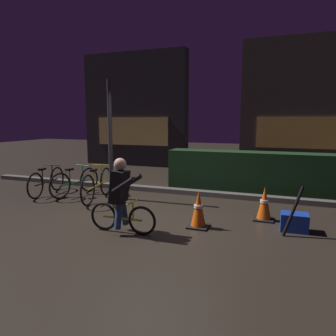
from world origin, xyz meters
The scene contains 14 objects.
ground_plane centered at (0.00, 0.00, 0.00)m, with size 40.00×40.00×0.00m, color #2D261E.
sidewalk_curb centered at (0.00, 2.20, 0.06)m, with size 12.00×0.24×0.12m, color #56544F.
hedge_row centered at (1.80, 3.10, 0.52)m, with size 4.80×0.70×1.04m, color #19381C.
storefront_left centered at (-3.45, 6.50, 2.25)m, with size 4.39×0.54×4.52m.
storefront_right centered at (2.81, 7.20, 2.37)m, with size 4.21×0.54×4.76m.
street_post centered at (-1.47, 1.20, 1.38)m, with size 0.10×0.10×2.77m, color #2D2D33.
parked_bike_leftmost centered at (-3.17, 0.94, 0.33)m, with size 0.46×1.56×0.72m.
parked_bike_left_mid centered at (-2.46, 1.14, 0.33)m, with size 0.46×1.55×0.73m.
parked_bike_center_left centered at (-1.67, 0.91, 0.36)m, with size 0.46×1.71×0.80m.
traffic_cone_near centered at (1.03, -0.10, 0.32)m, with size 0.36×0.36×0.66m.
traffic_cone_far centered at (2.07, 0.72, 0.30)m, with size 0.36×0.36×0.63m.
blue_crate centered at (2.59, 0.30, 0.15)m, with size 0.44×0.32×0.30m, color #193DB7.
cyclist centered at (-0.10, -0.78, 0.63)m, with size 1.19×0.51×1.25m.
closed_umbrella centered at (2.55, 0.05, 0.41)m, with size 0.05×0.05×0.85m, color black.
Camera 1 is at (2.40, -5.24, 1.85)m, focal length 33.81 mm.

